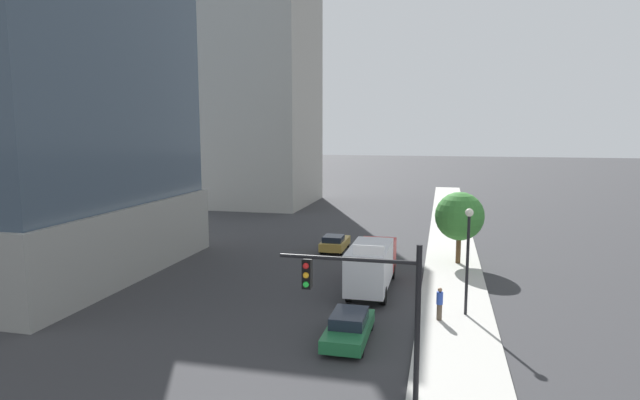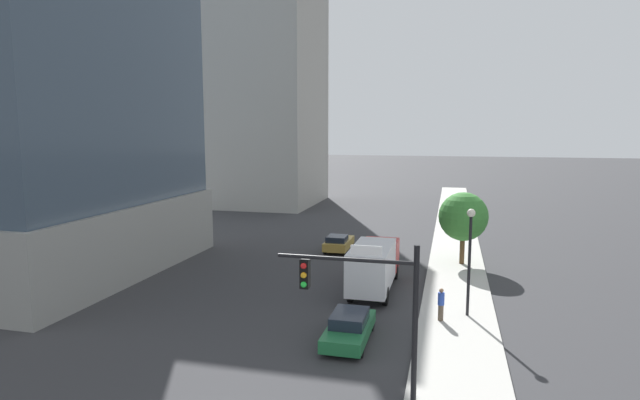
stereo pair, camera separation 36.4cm
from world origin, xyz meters
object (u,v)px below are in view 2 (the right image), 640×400
street_lamp (470,246)px  pedestrian_blue_shirt (441,304)px  traffic_light_pole (366,298)px  car_green (349,327)px  box_truck (374,264)px  street_tree (463,217)px  construction_building (269,64)px  car_gold (338,243)px

street_lamp → pedestrian_blue_shirt: (-1.39, -1.17, -2.92)m
traffic_light_pole → pedestrian_blue_shirt: size_ratio=3.49×
traffic_light_pole → pedestrian_blue_shirt: traffic_light_pole is taller
car_green → box_truck: bearing=90.0°
street_tree → box_truck: (-5.48, -7.87, -1.94)m
street_tree → pedestrian_blue_shirt: (-1.27, -12.43, -2.68)m
construction_building → street_lamp: construction_building is taller
street_lamp → pedestrian_blue_shirt: street_lamp is taller
traffic_light_pole → car_gold: size_ratio=1.46×
traffic_light_pole → construction_building: bearing=113.3°
traffic_light_pole → car_green: size_ratio=1.31×
car_green → pedestrian_blue_shirt: pedestrian_blue_shirt is taller
car_green → pedestrian_blue_shirt: bearing=39.8°
traffic_light_pole → street_tree: (3.71, 21.98, -0.54)m
box_truck → pedestrian_blue_shirt: size_ratio=4.56×
construction_building → street_lamp: size_ratio=7.65×
traffic_light_pole → car_gold: (-6.27, 24.29, -3.56)m
car_green → box_truck: size_ratio=0.58×
car_gold → car_green: 18.79m
street_lamp → car_gold: (-10.10, 13.57, -3.25)m
traffic_light_pole → car_gold: traffic_light_pole is taller
traffic_light_pole → pedestrian_blue_shirt: bearing=75.7°
street_tree → car_green: street_tree is taller
car_gold → pedestrian_blue_shirt: size_ratio=2.38×
street_lamp → box_truck: street_lamp is taller
street_tree → box_truck: 9.79m
box_truck → car_gold: bearing=113.9°
construction_building → street_lamp: bearing=-57.2°
construction_building → pedestrian_blue_shirt: construction_building is taller
street_tree → pedestrian_blue_shirt: street_tree is taller
street_tree → car_gold: size_ratio=1.30×
pedestrian_blue_shirt → traffic_light_pole: bearing=-104.3°
street_lamp → car_green: size_ratio=1.25×
construction_building → car_gold: (15.30, -25.88, -18.35)m
street_lamp → box_truck: bearing=148.7°
car_gold → box_truck: size_ratio=0.52×
street_tree → traffic_light_pole: bearing=-99.6°
construction_building → street_tree: (25.28, -28.19, -15.33)m
traffic_light_pole → street_tree: 22.30m
street_tree → car_green: (-5.48, -15.94, -3.02)m
car_gold → pedestrian_blue_shirt: bearing=-59.4°
pedestrian_blue_shirt → street_lamp: bearing=40.1°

